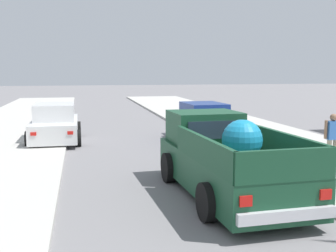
# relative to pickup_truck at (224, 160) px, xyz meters

# --- Properties ---
(sidewalk_right) EXTENTS (5.31, 60.00, 0.12)m
(sidewalk_right) POSITION_rel_pickup_truck_xyz_m (4.23, 4.76, -0.75)
(sidewalk_right) COLOR beige
(sidewalk_right) RESTS_ON ground
(curb_left) EXTENTS (0.16, 60.00, 0.10)m
(curb_left) POSITION_rel_pickup_truck_xyz_m (-5.18, 4.76, -0.76)
(curb_left) COLOR silver
(curb_left) RESTS_ON ground
(curb_right) EXTENTS (0.16, 60.00, 0.10)m
(curb_right) POSITION_rel_pickup_truck_xyz_m (2.97, 4.76, -0.76)
(curb_right) COLOR silver
(curb_right) RESTS_ON ground
(pickup_truck) EXTENTS (2.38, 5.29, 1.85)m
(pickup_truck) POSITION_rel_pickup_truck_xyz_m (0.00, 0.00, 0.00)
(pickup_truck) COLOR #19472D
(pickup_truck) RESTS_ON ground
(car_right_near) EXTENTS (2.15, 4.31, 1.54)m
(car_right_near) POSITION_rel_pickup_truck_xyz_m (1.75, 7.37, -0.09)
(car_right_near) COLOR navy
(car_right_near) RESTS_ON ground
(car_left_mid) EXTENTS (2.03, 4.26, 1.54)m
(car_left_mid) POSITION_rel_pickup_truck_xyz_m (-4.25, 8.26, -0.09)
(car_left_mid) COLOR silver
(car_left_mid) RESTS_ON ground
(pedestrian) EXTENTS (0.57, 0.23, 1.59)m
(pedestrian) POSITION_rel_pickup_truck_xyz_m (4.13, 2.02, 0.11)
(pedestrian) COLOR gray
(pedestrian) RESTS_ON ground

